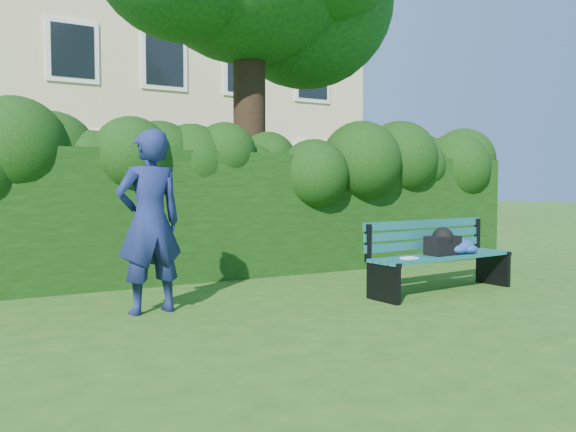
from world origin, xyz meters
TOP-DOWN VIEW (x-y plane):
  - ground at (0.00, 0.00)m, footprint 80.00×80.00m
  - apartment_building at (-0.00, 13.99)m, footprint 16.00×8.08m
  - hedge at (0.00, 2.20)m, footprint 10.00×1.00m
  - park_bench at (1.73, -0.31)m, footprint 2.15×0.76m
  - man_reading at (-1.82, 0.26)m, footprint 0.74×0.53m

SIDE VIEW (x-z plane):
  - ground at x=0.00m, z-range 0.00..0.00m
  - park_bench at x=1.73m, z-range 0.06..0.95m
  - hedge at x=0.00m, z-range 0.00..1.80m
  - man_reading at x=-1.82m, z-range 0.00..1.90m
  - apartment_building at x=0.00m, z-range 0.00..12.00m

